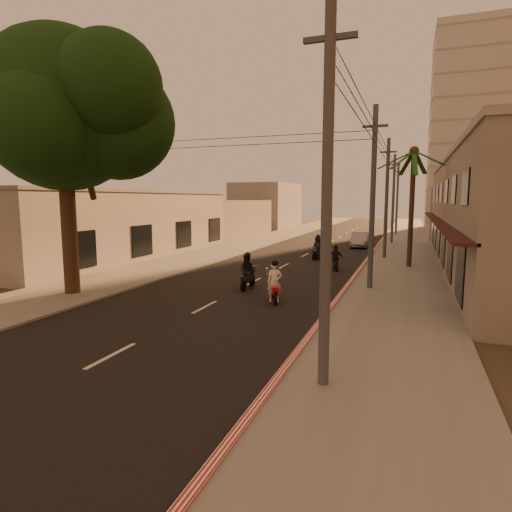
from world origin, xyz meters
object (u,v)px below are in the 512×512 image
object	(u,v)px
scooter_red	(274,283)
scooter_mid_b	(335,259)
broadleaf_tree	(72,111)
scooter_mid_a	(248,273)
parked_car	(360,240)
scooter_far_a	(318,248)
palm_tree	(414,158)

from	to	relation	value
scooter_red	scooter_mid_b	bearing A→B (deg)	61.49
scooter_red	broadleaf_tree	bearing A→B (deg)	169.49
scooter_mid_a	parked_car	world-z (taller)	scooter_mid_a
scooter_red	scooter_mid_b	xyz separation A→B (m)	(1.12, 9.41, -0.09)
parked_car	scooter_red	bearing A→B (deg)	-94.43
scooter_mid_b	scooter_far_a	distance (m)	5.04
scooter_red	scooter_mid_b	distance (m)	9.47
palm_tree	parked_car	bearing A→B (deg)	111.27
scooter_far_a	parked_car	distance (m)	9.83
scooter_mid_a	scooter_far_a	xyz separation A→B (m)	(1.09, 11.91, 0.01)
broadleaf_tree	scooter_far_a	bearing A→B (deg)	62.86
scooter_mid_a	parked_car	xyz separation A→B (m)	(3.12, 21.52, -0.14)
broadleaf_tree	scooter_far_a	distance (m)	19.30
scooter_far_a	broadleaf_tree	bearing A→B (deg)	-104.87
scooter_mid_a	palm_tree	bearing A→B (deg)	51.38
scooter_red	scooter_far_a	bearing A→B (deg)	72.27
broadleaf_tree	scooter_far_a	size ratio (longest dim) A/B	6.31
scooter_red	scooter_far_a	size ratio (longest dim) A/B	1.00
scooter_red	parked_car	bearing A→B (deg)	65.72
scooter_mid_b	scooter_far_a	world-z (taller)	scooter_far_a
palm_tree	scooter_mid_a	size ratio (longest dim) A/B	4.24
broadleaf_tree	scooter_far_a	xyz separation A→B (m)	(8.09, 15.79, -7.61)
scooter_mid_a	broadleaf_tree	bearing A→B (deg)	-152.30
scooter_red	parked_car	world-z (taller)	scooter_red
scooter_mid_b	parked_car	distance (m)	14.19
palm_tree	scooter_mid_a	bearing A→B (deg)	-127.34
scooter_red	scooter_mid_a	size ratio (longest dim) A/B	0.99
broadleaf_tree	scooter_mid_a	distance (m)	11.05
scooter_mid_b	palm_tree	bearing A→B (deg)	15.47
broadleaf_tree	scooter_red	size ratio (longest dim) A/B	6.32
palm_tree	scooter_red	size ratio (longest dim) A/B	4.28
broadleaf_tree	palm_tree	world-z (taller)	broadleaf_tree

